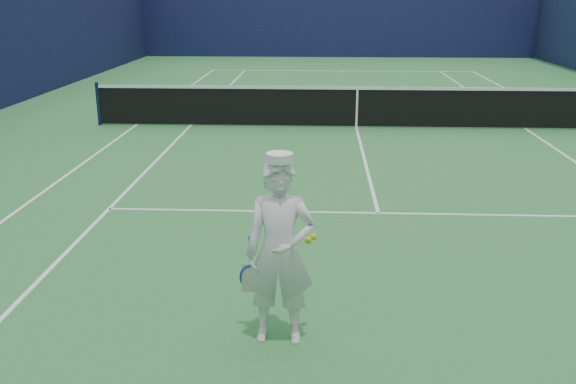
# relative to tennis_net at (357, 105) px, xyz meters

# --- Properties ---
(ground) EXTENTS (80.00, 80.00, 0.00)m
(ground) POSITION_rel_tennis_net_xyz_m (0.00, 0.00, -0.55)
(ground) COLOR #2C7537
(ground) RESTS_ON ground
(court_markings) EXTENTS (11.03, 23.83, 0.01)m
(court_markings) POSITION_rel_tennis_net_xyz_m (0.00, 0.00, -0.55)
(court_markings) COLOR white
(court_markings) RESTS_ON ground
(windscreen_fence) EXTENTS (20.12, 36.12, 4.00)m
(windscreen_fence) POSITION_rel_tennis_net_xyz_m (0.00, 0.00, 1.45)
(windscreen_fence) COLOR #10143D
(windscreen_fence) RESTS_ON ground
(tennis_net) EXTENTS (12.88, 0.09, 1.07)m
(tennis_net) POSITION_rel_tennis_net_xyz_m (0.00, 0.00, 0.00)
(tennis_net) COLOR #141E4C
(tennis_net) RESTS_ON ground
(tennis_player) EXTENTS (0.77, 0.46, 1.83)m
(tennis_player) POSITION_rel_tennis_net_xyz_m (-1.25, -10.10, 0.34)
(tennis_player) COLOR white
(tennis_player) RESTS_ON ground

